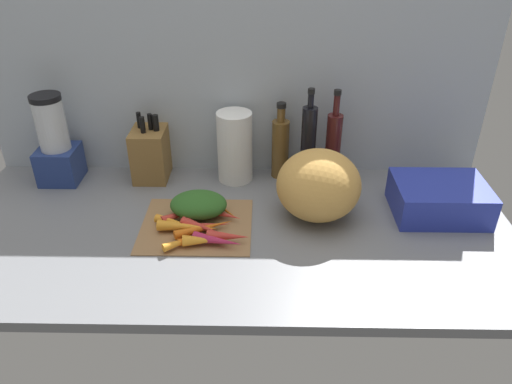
# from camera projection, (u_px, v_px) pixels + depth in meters

# --- Properties ---
(ground_plane) EXTENTS (1.70, 0.80, 0.03)m
(ground_plane) POSITION_uv_depth(u_px,v_px,m) (230.00, 231.00, 1.49)
(ground_plane) COLOR slate
(wall_back) EXTENTS (1.70, 0.03, 0.60)m
(wall_back) POSITION_uv_depth(u_px,v_px,m) (235.00, 88.00, 1.65)
(wall_back) COLOR #ADB7C1
(wall_back) RESTS_ON ground_plane
(cutting_board) EXTENTS (0.33, 0.29, 0.01)m
(cutting_board) POSITION_uv_depth(u_px,v_px,m) (197.00, 224.00, 1.48)
(cutting_board) COLOR #997047
(cutting_board) RESTS_ON ground_plane
(carrot_0) EXTENTS (0.12, 0.04, 0.04)m
(carrot_0) POSITION_uv_depth(u_px,v_px,m) (227.00, 236.00, 1.39)
(carrot_0) COLOR red
(carrot_0) RESTS_ON cutting_board
(carrot_1) EXTENTS (0.14, 0.04, 0.02)m
(carrot_1) POSITION_uv_depth(u_px,v_px,m) (207.00, 225.00, 1.45)
(carrot_1) COLOR red
(carrot_1) RESTS_ON cutting_board
(carrot_2) EXTENTS (0.11, 0.08, 0.02)m
(carrot_2) POSITION_uv_depth(u_px,v_px,m) (183.00, 241.00, 1.38)
(carrot_2) COLOR orange
(carrot_2) RESTS_ON cutting_board
(carrot_3) EXTENTS (0.13, 0.07, 0.03)m
(carrot_3) POSITION_uv_depth(u_px,v_px,m) (222.00, 214.00, 1.50)
(carrot_3) COLOR red
(carrot_3) RESTS_ON cutting_board
(carrot_4) EXTENTS (0.17, 0.04, 0.02)m
(carrot_4) POSITION_uv_depth(u_px,v_px,m) (208.00, 240.00, 1.39)
(carrot_4) COLOR orange
(carrot_4) RESTS_ON cutting_board
(carrot_5) EXTENTS (0.12, 0.08, 0.03)m
(carrot_5) POSITION_uv_depth(u_px,v_px,m) (200.00, 227.00, 1.43)
(carrot_5) COLOR red
(carrot_5) RESTS_ON cutting_board
(carrot_6) EXTENTS (0.11, 0.12, 0.02)m
(carrot_6) POSITION_uv_depth(u_px,v_px,m) (222.00, 208.00, 1.53)
(carrot_6) COLOR orange
(carrot_6) RESTS_ON cutting_board
(carrot_7) EXTENTS (0.16, 0.09, 0.03)m
(carrot_7) POSITION_uv_depth(u_px,v_px,m) (180.00, 224.00, 1.45)
(carrot_7) COLOR orange
(carrot_7) RESTS_ON cutting_board
(carrot_8) EXTENTS (0.11, 0.10, 0.03)m
(carrot_8) POSITION_uv_depth(u_px,v_px,m) (180.00, 214.00, 1.50)
(carrot_8) COLOR red
(carrot_8) RESTS_ON cutting_board
(carrot_9) EXTENTS (0.18, 0.05, 0.03)m
(carrot_9) POSITION_uv_depth(u_px,v_px,m) (188.00, 227.00, 1.43)
(carrot_9) COLOR orange
(carrot_9) RESTS_ON cutting_board
(carrot_10) EXTENTS (0.12, 0.04, 0.03)m
(carrot_10) POSITION_uv_depth(u_px,v_px,m) (205.00, 240.00, 1.38)
(carrot_10) COLOR orange
(carrot_10) RESTS_ON cutting_board
(carrot_11) EXTENTS (0.17, 0.10, 0.03)m
(carrot_11) POSITION_uv_depth(u_px,v_px,m) (204.00, 228.00, 1.43)
(carrot_11) COLOR orange
(carrot_11) RESTS_ON cutting_board
(carrot_12) EXTENTS (0.14, 0.07, 0.03)m
(carrot_12) POSITION_uv_depth(u_px,v_px,m) (218.00, 241.00, 1.38)
(carrot_12) COLOR #B2264C
(carrot_12) RESTS_ON cutting_board
(carrot_greens_pile) EXTENTS (0.17, 0.13, 0.07)m
(carrot_greens_pile) POSITION_uv_depth(u_px,v_px,m) (199.00, 205.00, 1.50)
(carrot_greens_pile) COLOR #2D6023
(carrot_greens_pile) RESTS_ON cutting_board
(winter_squash) EXTENTS (0.25, 0.25, 0.22)m
(winter_squash) POSITION_uv_depth(u_px,v_px,m) (319.00, 185.00, 1.47)
(winter_squash) COLOR gold
(winter_squash) RESTS_ON ground_plane
(knife_block) EXTENTS (0.11, 0.14, 0.23)m
(knife_block) POSITION_uv_depth(u_px,v_px,m) (151.00, 153.00, 1.69)
(knife_block) COLOR olive
(knife_block) RESTS_ON ground_plane
(blender_appliance) EXTENTS (0.13, 0.13, 0.31)m
(blender_appliance) POSITION_uv_depth(u_px,v_px,m) (56.00, 145.00, 1.66)
(blender_appliance) COLOR navy
(blender_appliance) RESTS_ON ground_plane
(paper_towel_roll) EXTENTS (0.12, 0.12, 0.25)m
(paper_towel_roll) POSITION_uv_depth(u_px,v_px,m) (236.00, 147.00, 1.67)
(paper_towel_roll) COLOR white
(paper_towel_roll) RESTS_ON ground_plane
(bottle_0) EXTENTS (0.06, 0.06, 0.27)m
(bottle_0) POSITION_uv_depth(u_px,v_px,m) (280.00, 147.00, 1.69)
(bottle_0) COLOR brown
(bottle_0) RESTS_ON ground_plane
(bottle_1) EXTENTS (0.05, 0.05, 0.34)m
(bottle_1) POSITION_uv_depth(u_px,v_px,m) (308.00, 145.00, 1.63)
(bottle_1) COLOR black
(bottle_1) RESTS_ON ground_plane
(bottle_2) EXTENTS (0.05, 0.05, 0.33)m
(bottle_2) POSITION_uv_depth(u_px,v_px,m) (333.00, 146.00, 1.65)
(bottle_2) COLOR #471919
(bottle_2) RESTS_ON ground_plane
(dish_rack) EXTENTS (0.28, 0.22, 0.10)m
(dish_rack) POSITION_uv_depth(u_px,v_px,m) (439.00, 199.00, 1.52)
(dish_rack) COLOR #2838AD
(dish_rack) RESTS_ON ground_plane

